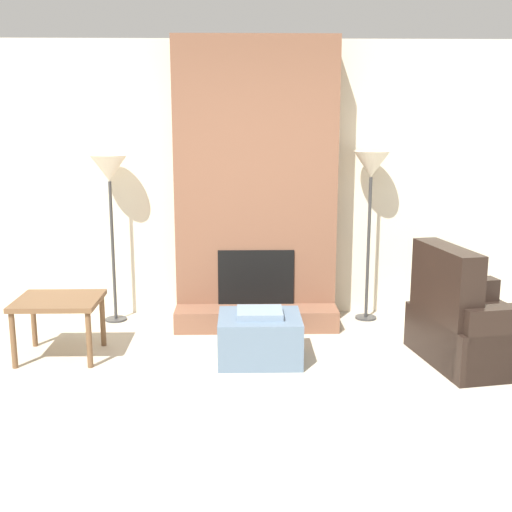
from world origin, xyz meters
name	(u,v)px	position (x,y,z in m)	size (l,w,h in m)	color
ground_plane	(265,443)	(0.00, 0.00, 0.00)	(24.00, 24.00, 0.00)	#B2A893
wall_back	(255,181)	(0.00, 2.69, 1.30)	(7.06, 0.06, 2.60)	beige
fireplace	(256,191)	(0.00, 2.45, 1.22)	(1.48, 0.69, 2.60)	brown
ottoman	(260,337)	(0.01, 1.35, 0.19)	(0.65, 0.56, 0.41)	slate
armchair	(470,327)	(1.65, 1.28, 0.28)	(0.97, 1.08, 0.93)	black
side_table	(59,306)	(-1.59, 1.47, 0.42)	(0.66, 0.57, 0.49)	brown
floor_lamp_left	(109,176)	(-1.33, 2.42, 1.37)	(0.33, 0.33, 1.56)	#333333
floor_lamp_right	(371,172)	(1.06, 2.42, 1.40)	(0.33, 0.33, 1.59)	#333333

